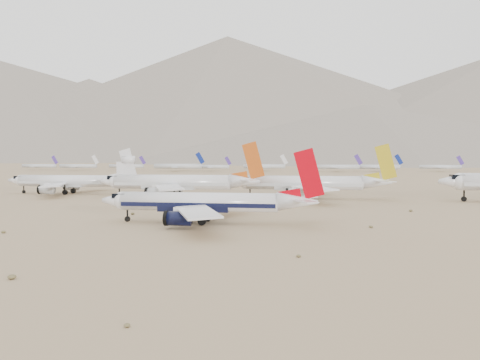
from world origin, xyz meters
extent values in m
plane|color=#8D7352|center=(0.00, 0.00, 0.00)|extent=(7000.00, 7000.00, 0.00)
cylinder|color=white|center=(-11.20, 2.98, 4.60)|extent=(33.86, 4.00, 4.00)
cube|color=black|center=(-11.20, 2.98, 4.10)|extent=(33.18, 4.06, 0.90)
sphere|color=white|center=(-28.12, 2.98, 4.60)|extent=(4.00, 4.00, 4.00)
cube|color=black|center=(-28.72, 2.98, 5.70)|extent=(2.80, 2.60, 1.00)
cone|color=white|center=(9.73, 2.98, 4.90)|extent=(8.46, 4.00, 4.00)
cube|color=white|center=(-8.58, -8.90, 3.90)|extent=(13.08, 20.61, 0.63)
cube|color=white|center=(11.38, -0.92, 5.40)|extent=(5.37, 7.03, 0.24)
cylinder|color=black|center=(-13.08, -5.34, 2.10)|extent=(4.70, 2.88, 2.88)
cube|color=white|center=(-8.58, 14.85, 3.90)|extent=(13.08, 20.61, 0.63)
cube|color=white|center=(11.38, 6.87, 5.40)|extent=(5.37, 7.03, 0.24)
cylinder|color=black|center=(-13.08, 11.30, 2.10)|extent=(4.70, 2.88, 2.88)
cube|color=#BF000D|center=(12.08, 2.98, 10.74)|extent=(6.42, 0.32, 10.57)
cylinder|color=black|center=(-27.12, 2.98, 0.60)|extent=(1.20, 0.50, 1.20)
cylinder|color=black|center=(-9.78, 0.18, 0.84)|extent=(1.68, 1.00, 1.68)
cylinder|color=black|center=(-9.78, 5.78, 0.84)|extent=(1.68, 1.00, 1.68)
sphere|color=white|center=(58.88, 60.81, 6.29)|extent=(5.47, 5.47, 5.47)
cube|color=black|center=(58.06, 60.81, 7.79)|extent=(3.83, 3.55, 1.37)
cylinder|color=black|center=(60.25, 60.81, 0.82)|extent=(1.64, 0.68, 1.64)
cylinder|color=white|center=(10.35, 63.35, 5.37)|extent=(38.42, 4.67, 4.67)
cube|color=silver|center=(10.35, 63.35, 4.79)|extent=(37.65, 4.74, 1.05)
sphere|color=white|center=(-8.86, 63.35, 5.37)|extent=(4.67, 4.67, 4.67)
cube|color=black|center=(-9.56, 63.35, 6.65)|extent=(3.27, 3.04, 1.17)
cone|color=white|center=(34.10, 63.35, 5.72)|extent=(9.61, 4.67, 4.67)
cube|color=white|center=(13.32, 49.81, 4.55)|extent=(14.84, 23.38, 0.72)
cube|color=white|center=(35.97, 58.92, 6.30)|extent=(6.10, 7.97, 0.28)
cylinder|color=silver|center=(8.22, 53.85, 2.45)|extent=(5.34, 3.36, 3.36)
cube|color=white|center=(13.32, 76.89, 4.55)|extent=(14.84, 23.38, 0.72)
cube|color=white|center=(35.97, 67.79, 6.30)|extent=(6.10, 7.97, 0.28)
cylinder|color=silver|center=(8.22, 72.86, 2.45)|extent=(5.34, 3.36, 3.36)
cube|color=gold|center=(36.77, 63.35, 12.37)|extent=(7.28, 0.37, 12.00)
cylinder|color=black|center=(-7.69, 63.35, 0.70)|extent=(1.40, 0.58, 1.40)
cylinder|color=black|center=(11.95, 60.08, 0.98)|extent=(1.96, 1.17, 1.96)
cylinder|color=black|center=(11.95, 66.62, 0.98)|extent=(1.96, 1.17, 1.96)
cylinder|color=white|center=(-33.29, 57.54, 5.60)|extent=(39.85, 4.87, 4.87)
cube|color=silver|center=(-33.29, 57.54, 4.99)|extent=(39.06, 4.94, 1.10)
sphere|color=white|center=(-53.22, 57.54, 5.60)|extent=(4.87, 4.87, 4.87)
cube|color=black|center=(-53.95, 57.54, 6.94)|extent=(3.41, 3.17, 1.22)
cone|color=white|center=(-8.66, 57.54, 5.97)|extent=(9.96, 4.87, 4.87)
cube|color=white|center=(-30.22, 43.48, 4.75)|extent=(15.39, 24.26, 0.75)
cube|color=white|center=(-6.73, 52.94, 6.58)|extent=(6.33, 8.27, 0.29)
cylinder|color=silver|center=(-35.51, 47.67, 2.55)|extent=(5.54, 3.51, 3.51)
cube|color=white|center=(-30.22, 71.60, 4.75)|extent=(15.39, 24.26, 0.75)
cube|color=white|center=(-6.73, 62.15, 6.58)|extent=(6.33, 8.27, 0.29)
cylinder|color=silver|center=(-35.51, 67.42, 2.55)|extent=(5.54, 3.51, 3.51)
cube|color=#C24F13|center=(-5.90, 57.54, 12.87)|extent=(7.55, 0.39, 12.45)
cylinder|color=black|center=(-52.00, 57.54, 0.73)|extent=(1.46, 0.61, 1.46)
cylinder|color=black|center=(-31.63, 54.13, 1.02)|extent=(2.05, 1.22, 2.05)
cylinder|color=black|center=(-31.63, 60.95, 1.02)|extent=(2.05, 1.22, 2.05)
cylinder|color=white|center=(-78.50, 69.80, 4.97)|extent=(36.11, 4.32, 4.32)
cube|color=silver|center=(-78.50, 69.80, 4.43)|extent=(35.39, 4.39, 0.97)
sphere|color=white|center=(-96.55, 69.80, 4.97)|extent=(4.32, 4.32, 4.32)
cube|color=black|center=(-97.20, 69.80, 6.16)|extent=(3.03, 2.81, 1.08)
cone|color=white|center=(-56.18, 69.80, 5.30)|extent=(9.03, 4.32, 4.32)
cube|color=white|center=(-75.71, 57.11, 4.22)|extent=(13.95, 21.98, 0.67)
cube|color=white|center=(-54.42, 65.64, 5.84)|extent=(5.73, 7.49, 0.26)
cylinder|color=silver|center=(-80.50, 60.90, 2.27)|extent=(5.02, 3.11, 3.11)
cube|color=white|center=(-75.71, 82.49, 4.22)|extent=(13.95, 21.98, 0.67)
cube|color=white|center=(-54.42, 73.96, 5.84)|extent=(5.73, 7.49, 0.26)
cylinder|color=silver|center=(-80.50, 78.70, 2.27)|extent=(5.02, 3.11, 3.11)
cube|color=white|center=(-53.67, 69.80, 11.53)|extent=(6.84, 0.35, 11.28)
cylinder|color=white|center=(-53.42, 69.80, 12.93)|extent=(4.51, 2.80, 2.80)
cylinder|color=black|center=(-95.47, 69.80, 0.65)|extent=(1.30, 0.54, 1.30)
cylinder|color=black|center=(-76.99, 66.77, 0.91)|extent=(1.82, 1.08, 1.82)
cylinder|color=black|center=(-76.99, 72.83, 0.91)|extent=(1.82, 1.08, 1.82)
cylinder|color=silver|center=(-255.36, 339.36, 4.18)|extent=(35.99, 3.56, 3.56)
cube|color=#4A3098|center=(-238.42, 339.36, 10.19)|extent=(7.17, 0.36, 9.03)
cube|color=silver|center=(-255.36, 330.05, 3.64)|extent=(9.48, 16.57, 0.36)
cube|color=silver|center=(-255.36, 348.68, 3.64)|extent=(9.48, 16.57, 0.36)
cylinder|color=silver|center=(-209.91, 332.09, 4.26)|extent=(37.64, 3.72, 3.72)
cube|color=white|center=(-192.20, 332.09, 10.55)|extent=(7.50, 0.37, 9.44)
cube|color=silver|center=(-209.91, 322.35, 3.70)|extent=(9.92, 17.33, 0.37)
cube|color=silver|center=(-209.91, 341.83, 3.70)|extent=(9.92, 17.33, 0.37)
cylinder|color=silver|center=(-164.88, 342.40, 4.14)|extent=(35.16, 3.47, 3.47)
cube|color=#4A3098|center=(-148.33, 342.40, 10.01)|extent=(7.00, 0.35, 8.82)
cube|color=silver|center=(-164.88, 333.30, 3.62)|extent=(9.26, 16.19, 0.35)
cube|color=silver|center=(-164.88, 351.50, 3.62)|extent=(9.26, 16.19, 0.35)
cylinder|color=silver|center=(-107.90, 324.84, 4.62)|extent=(44.88, 4.43, 4.43)
cube|color=navy|center=(-86.78, 324.84, 12.11)|extent=(8.94, 0.44, 11.26)
cube|color=silver|center=(-107.90, 313.23, 3.95)|extent=(11.82, 20.66, 0.44)
cube|color=silver|center=(-107.90, 336.46, 3.95)|extent=(11.82, 20.66, 0.44)
cylinder|color=silver|center=(-77.77, 332.38, 4.05)|extent=(33.39, 3.30, 3.30)
cube|color=#4A3098|center=(-62.06, 332.38, 9.63)|extent=(6.65, 0.33, 8.37)
cube|color=silver|center=(-77.77, 323.74, 3.55)|extent=(8.80, 15.37, 0.33)
cube|color=silver|center=(-77.77, 341.02, 3.55)|extent=(8.80, 15.37, 0.33)
cylinder|color=silver|center=(-29.29, 342.71, 4.33)|extent=(39.01, 3.86, 3.86)
cube|color=white|center=(-10.93, 342.71, 10.84)|extent=(7.77, 0.39, 9.79)
cube|color=silver|center=(-29.29, 332.61, 3.75)|extent=(10.28, 17.96, 0.39)
cube|color=silver|center=(-29.29, 352.80, 3.75)|extent=(10.28, 17.96, 0.39)
cylinder|color=silver|center=(36.82, 331.11, 4.35)|extent=(39.41, 3.89, 3.89)
cube|color=#4A3098|center=(55.37, 331.11, 10.93)|extent=(7.85, 0.39, 9.88)
cube|color=silver|center=(36.82, 320.91, 3.76)|extent=(10.38, 18.14, 0.39)
cube|color=silver|center=(36.82, 341.31, 3.76)|extent=(10.38, 18.14, 0.39)
cylinder|color=silver|center=(72.30, 337.01, 4.36)|extent=(39.65, 3.92, 3.92)
cube|color=navy|center=(90.96, 337.01, 10.98)|extent=(7.90, 0.39, 9.95)
cube|color=silver|center=(72.30, 326.75, 3.77)|extent=(10.45, 18.25, 0.39)
cube|color=silver|center=(72.30, 347.28, 3.77)|extent=(10.45, 18.25, 0.39)
cylinder|color=silver|center=(129.17, 348.82, 4.18)|extent=(35.99, 3.56, 3.56)
cube|color=#4A3098|center=(146.11, 348.82, 10.19)|extent=(7.17, 0.36, 9.03)
cube|color=silver|center=(129.17, 339.51, 3.64)|extent=(9.48, 16.57, 0.36)
cube|color=silver|center=(129.17, 358.14, 3.64)|extent=(9.48, 16.57, 0.36)
cone|color=slate|center=(-800.00, 1560.00, 150.00)|extent=(1800.00, 1800.00, 300.00)
cone|color=slate|center=(-300.00, 1690.00, 235.00)|extent=(2444.00, 2444.00, 470.00)
cone|color=slate|center=(200.00, 1480.00, 120.00)|extent=(1824.00, 1824.00, 240.00)
cone|color=slate|center=(-700.00, 1100.00, 47.50)|extent=(855.00, 855.00, 95.00)
cone|color=slate|center=(150.00, 1100.00, 70.00)|extent=(1260.00, 1260.00, 140.00)
ellipsoid|color=brown|center=(-44.10, -14.90, 0.25)|extent=(0.84, 0.84, 0.46)
ellipsoid|color=brown|center=(-30.40, 14.40, 0.29)|extent=(0.98, 0.98, 0.54)
ellipsoid|color=brown|center=(-3.00, -57.00, 0.17)|extent=(0.56, 0.56, 0.31)
ellipsoid|color=brown|center=(10.70, -27.70, 0.21)|extent=(0.70, 0.70, 0.39)
ellipsoid|color=brown|center=(24.40, 1.60, 0.25)|extent=(0.84, 0.84, 0.46)
ellipsoid|color=brown|center=(38.10, 30.90, 0.29)|extent=(0.98, 0.98, 0.54)
ellipsoid|color=brown|center=(-22.18, -44.43, 0.29)|extent=(0.97, 0.97, 0.53)
camera|label=1|loc=(12.06, -93.82, 14.44)|focal=35.00mm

